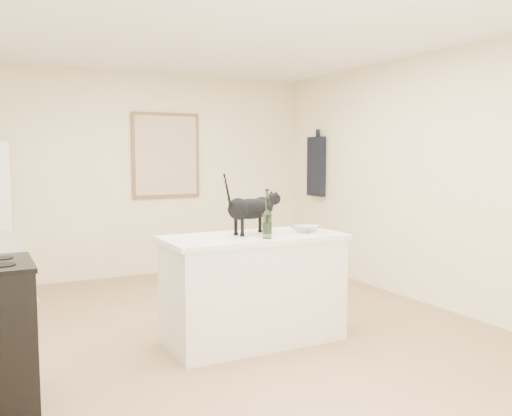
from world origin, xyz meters
name	(u,v)px	position (x,y,z in m)	size (l,w,h in m)	color
floor	(233,335)	(0.00, 0.00, 0.00)	(5.50, 5.50, 0.00)	#9D7B54
ceiling	(231,28)	(0.00, 0.00, 2.60)	(5.50, 5.50, 0.00)	white
wall_back	(143,175)	(0.00, 2.75, 1.30)	(4.50, 4.50, 0.00)	beige
wall_right	(431,180)	(2.25, 0.00, 1.30)	(5.50, 5.50, 0.00)	beige
island_base	(253,291)	(0.10, -0.20, 0.43)	(1.44, 0.67, 0.86)	white
island_top	(253,238)	(0.10, -0.20, 0.88)	(1.50, 0.70, 0.04)	white
artwork_frame	(166,155)	(0.30, 2.72, 1.55)	(0.90, 0.03, 1.10)	brown
artwork_canvas	(166,155)	(0.30, 2.70, 1.55)	(0.82, 0.00, 1.02)	beige
hanging_garment	(316,166)	(2.19, 2.05, 1.40)	(0.08, 0.34, 0.80)	black
black_cat	(251,212)	(0.10, -0.14, 1.09)	(0.55, 0.16, 0.38)	black
wine_bottle	(267,217)	(0.13, -0.39, 1.07)	(0.07, 0.07, 0.35)	#214E1F
glass_bowl	(306,229)	(0.58, -0.25, 0.93)	(0.24, 0.24, 0.06)	silver
fridge_paper	(8,177)	(-1.60, 2.44, 1.31)	(0.01, 0.16, 0.21)	silver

